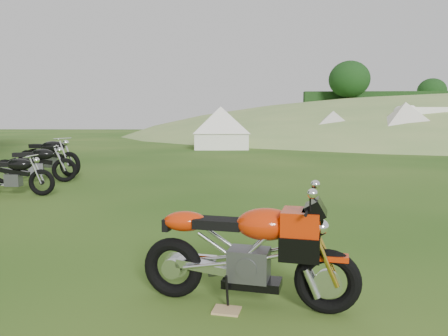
# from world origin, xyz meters

# --- Properties ---
(ground) EXTENTS (120.00, 120.00, 0.00)m
(ground) POSITION_xyz_m (0.00, 0.00, 0.00)
(ground) COLOR #16400D
(ground) RESTS_ON ground
(sport_motorcycle) EXTENTS (1.85, 0.81, 1.08)m
(sport_motorcycle) POSITION_xyz_m (-0.12, -1.27, 0.54)
(sport_motorcycle) COLOR #BF2906
(sport_motorcycle) RESTS_ON ground
(plywood_board) EXTENTS (0.25, 0.22, 0.02)m
(plywood_board) POSITION_xyz_m (-0.29, -1.41, 0.01)
(plywood_board) COLOR tan
(plywood_board) RESTS_ON ground
(vintage_moto_b) EXTENTS (1.73, 0.41, 0.91)m
(vintage_moto_b) POSITION_xyz_m (-4.94, 3.88, 0.45)
(vintage_moto_b) COLOR black
(vintage_moto_b) RESTS_ON ground
(vintage_moto_c) EXTENTS (1.94, 0.99, 1.00)m
(vintage_moto_c) POSITION_xyz_m (-5.29, 5.63, 0.50)
(vintage_moto_c) COLOR black
(vintage_moto_c) RESTS_ON ground
(vintage_moto_d) EXTENTS (2.22, 1.25, 1.15)m
(vintage_moto_d) POSITION_xyz_m (-5.59, 7.00, 0.57)
(vintage_moto_d) COLOR black
(vintage_moto_d) RESTS_ON ground
(tent_left) EXTENTS (2.98, 2.98, 2.39)m
(tent_left) POSITION_xyz_m (-1.35, 18.46, 1.19)
(tent_left) COLOR white
(tent_left) RESTS_ON ground
(tent_mid) EXTENTS (2.88, 2.88, 2.26)m
(tent_mid) POSITION_xyz_m (5.18, 21.36, 1.13)
(tent_mid) COLOR beige
(tent_mid) RESTS_ON ground
(tent_right) EXTENTS (3.06, 3.06, 2.55)m
(tent_right) POSITION_xyz_m (8.73, 19.58, 1.27)
(tent_right) COLOR silver
(tent_right) RESTS_ON ground
(caravan) EXTENTS (4.99, 2.43, 2.29)m
(caravan) POSITION_xyz_m (11.18, 21.08, 1.14)
(caravan) COLOR white
(caravan) RESTS_ON ground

